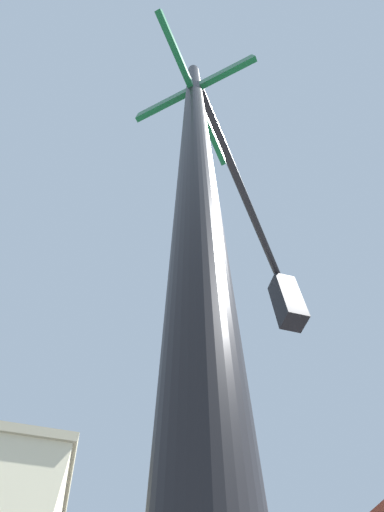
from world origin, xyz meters
TOP-DOWN VIEW (x-y plane):
  - traffic_signal_near at (-6.06, -5.88)m, footprint 2.40×2.80m

SIDE VIEW (x-z plane):
  - traffic_signal_near at x=-6.06m, z-range 1.28..7.47m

